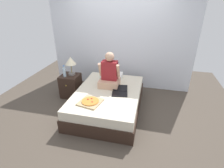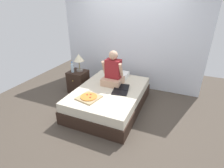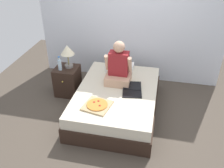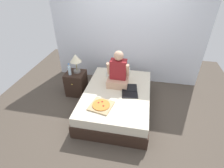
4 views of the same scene
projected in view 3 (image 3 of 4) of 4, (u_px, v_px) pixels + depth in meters
name	position (u px, v px, depth m)	size (l,w,h in m)	color
ground_plane	(117.00, 111.00, 4.55)	(5.77, 5.77, 0.00)	#4C4238
wall_back	(130.00, 21.00, 4.99)	(3.77, 0.12, 2.50)	silver
bed	(117.00, 101.00, 4.43)	(1.39, 1.95, 0.47)	black
nightstand_left	(68.00, 81.00, 4.91)	(0.44, 0.47, 0.57)	black
lamp_on_left_nightstand	(67.00, 51.00, 4.62)	(0.26, 0.26, 0.45)	gray
water_bottle	(60.00, 65.00, 4.64)	(0.07, 0.07, 0.28)	silver
pillow	(120.00, 67.00, 4.86)	(0.52, 0.34, 0.12)	white
person_seated	(119.00, 68.00, 4.37)	(0.47, 0.40, 0.78)	tan
laptop	(132.00, 91.00, 4.23)	(0.38, 0.46, 0.07)	black
pizza_box	(97.00, 105.00, 3.89)	(0.47, 0.47, 0.05)	tan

